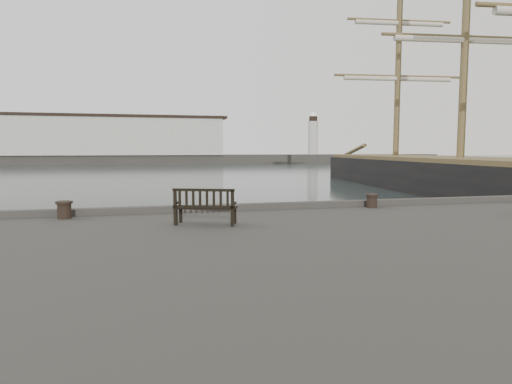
# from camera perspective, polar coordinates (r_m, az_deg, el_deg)

# --- Properties ---
(ground) EXTENTS (400.00, 400.00, 0.00)m
(ground) POSITION_cam_1_polar(r_m,az_deg,el_deg) (13.36, -2.02, -8.84)
(ground) COLOR black
(ground) RESTS_ON ground
(breakwater) EXTENTS (140.00, 9.50, 12.20)m
(breakwater) POSITION_cam_1_polar(r_m,az_deg,el_deg) (104.68, -15.25, 5.75)
(breakwater) COLOR #383530
(breakwater) RESTS_ON ground
(bench) EXTENTS (1.49, 0.95, 0.81)m
(bench) POSITION_cam_1_polar(r_m,az_deg,el_deg) (10.48, -6.33, -2.67)
(bench) COLOR black
(bench) RESTS_ON quay
(bollard_left) EXTENTS (0.50, 0.50, 0.44)m
(bollard_left) POSITION_cam_1_polar(r_m,az_deg,el_deg) (12.28, -22.84, -2.08)
(bollard_left) COLOR black
(bollard_left) RESTS_ON quay
(bollard_right) EXTENTS (0.51, 0.51, 0.41)m
(bollard_right) POSITION_cam_1_polar(r_m,az_deg,el_deg) (13.87, 14.28, -1.07)
(bollard_right) COLOR black
(bollard_right) RESTS_ON quay
(tall_ship_main) EXTENTS (12.50, 40.22, 29.67)m
(tall_ship_main) POSITION_cam_1_polar(r_m,az_deg,el_deg) (37.10, 24.06, 1.00)
(tall_ship_main) COLOR black
(tall_ship_main) RESTS_ON ground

